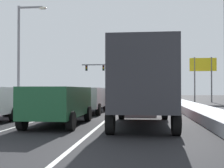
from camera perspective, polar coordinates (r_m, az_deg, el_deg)
ground_plane at (r=24.19m, az=-2.48°, el=-4.77°), size 120.00×120.00×0.00m
lane_stripe_between_right_lane_and_center_lane at (r=28.59m, az=2.28°, el=-4.19°), size 0.14×50.71×0.01m
lane_stripe_between_center_lane_and_left_lane at (r=29.01m, az=-4.45°, el=-4.14°), size 0.14×50.71×0.01m
snow_bank_right_shoulder at (r=28.72m, az=12.91°, el=-3.67°), size 1.81×50.71×0.48m
snow_bank_left_shoulder at (r=30.41m, az=-14.34°, el=-3.12°), size 1.28×50.71×0.90m
box_truck_right_lane_nearest at (r=12.62m, az=5.97°, el=0.47°), size 2.53×7.20×3.36m
suv_tan_right_lane_second at (r=21.62m, az=5.83°, el=-2.51°), size 2.16×4.90×1.67m
suv_black_right_lane_third at (r=28.56m, az=5.84°, el=-2.16°), size 2.16×4.90×1.67m
sedan_gray_right_lane_fourth at (r=35.09m, az=5.47°, el=-2.36°), size 2.00×4.50×1.51m
suv_green_center_lane_nearest at (r=13.09m, az=-10.20°, el=-3.44°), size 2.16×4.90×1.67m
suv_silver_center_lane_second at (r=19.43m, az=-4.68°, el=-2.67°), size 2.16×4.90×1.67m
suv_navy_center_lane_third at (r=26.59m, az=-1.97°, el=-2.24°), size 2.16×4.90×1.67m
suv_charcoal_center_lane_fourth at (r=33.68m, az=-0.12°, el=-1.99°), size 2.16×4.90×1.67m
suv_maroon_left_lane_second at (r=19.46m, az=-15.09°, el=-2.64°), size 2.16×4.90×1.67m
sedan_red_left_lane_third at (r=26.06m, az=-9.67°, el=-2.81°), size 2.00×4.50×1.51m
sedan_tan_left_lane_fourth at (r=31.93m, az=-6.26°, el=-2.49°), size 2.00×4.50×1.51m
traffic_light_gantry at (r=51.68m, az=3.53°, el=2.62°), size 14.00×0.47×6.20m
street_lamp_right_near at (r=17.75m, az=19.98°, el=9.07°), size 2.66×0.36×7.75m
street_lamp_right_mid at (r=44.99m, az=11.26°, el=4.07°), size 2.66×0.36×9.48m
street_lamp_left_mid at (r=27.45m, az=-16.96°, el=6.84°), size 2.66×0.36×8.99m
roadside_sign_right at (r=37.53m, az=17.19°, el=2.74°), size 3.20×0.16×5.50m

